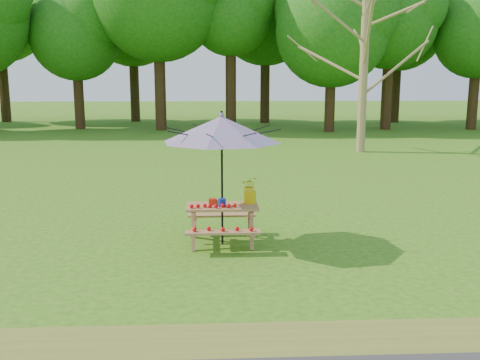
{
  "coord_description": "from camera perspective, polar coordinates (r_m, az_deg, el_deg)",
  "views": [
    {
      "loc": [
        0.92,
        -7.91,
        2.76
      ],
      "look_at": [
        1.35,
        0.84,
        1.1
      ],
      "focal_mm": 40.0,
      "sensor_mm": 36.0,
      "label": 1
    }
  ],
  "objects": [
    {
      "name": "ground",
      "position": [
        8.43,
        -9.04,
        -8.52
      ],
      "size": [
        120.0,
        120.0,
        0.0
      ],
      "primitive_type": "plane",
      "color": "#2F6914",
      "rests_on": "ground"
    },
    {
      "name": "drygrass_strip",
      "position": [
        5.88,
        -12.05,
        -17.49
      ],
      "size": [
        120.0,
        1.2,
        0.01
      ],
      "primitive_type": "cube",
      "color": "olive",
      "rests_on": "ground"
    },
    {
      "name": "picnic_table",
      "position": [
        9.08,
        -1.9,
        -4.82
      ],
      "size": [
        1.2,
        1.32,
        0.67
      ],
      "color": "#A9754C",
      "rests_on": "ground"
    },
    {
      "name": "patio_umbrella",
      "position": [
        8.78,
        -1.96,
        5.43
      ],
      "size": [
        2.41,
        2.41,
        2.25
      ],
      "color": "black",
      "rests_on": "ground"
    },
    {
      "name": "produce_bins",
      "position": [
        9.01,
        -2.38,
        -2.34
      ],
      "size": [
        0.29,
        0.35,
        0.13
      ],
      "color": "red",
      "rests_on": "picnic_table"
    },
    {
      "name": "tomatoes_row",
      "position": [
        8.81,
        -2.87,
        -2.77
      ],
      "size": [
        0.77,
        0.13,
        0.07
      ],
      "primitive_type": null,
      "color": "red",
      "rests_on": "picnic_table"
    },
    {
      "name": "flower_bucket",
      "position": [
        9.1,
        1.07,
        -0.96
      ],
      "size": [
        0.31,
        0.28,
        0.46
      ],
      "color": "yellow",
      "rests_on": "picnic_table"
    }
  ]
}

